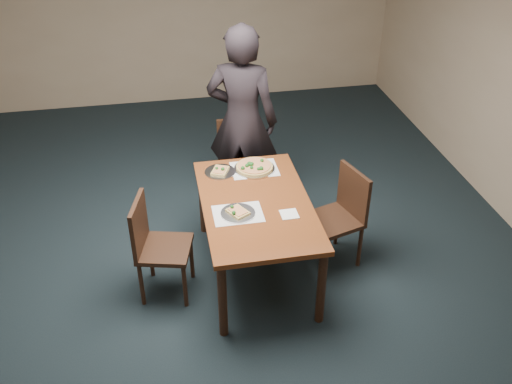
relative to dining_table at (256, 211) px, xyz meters
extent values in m
plane|color=black|center=(-0.36, -0.07, -0.66)|extent=(8.00, 8.00, 0.00)
plane|color=tan|center=(-0.36, 3.93, 0.74)|extent=(6.00, 0.00, 6.00)
cube|color=#592811|center=(0.00, 0.00, 0.07)|extent=(0.90, 1.50, 0.04)
cylinder|color=black|center=(-0.39, -0.69, -0.31)|extent=(0.07, 0.07, 0.70)
cylinder|color=black|center=(-0.39, 0.69, -0.31)|extent=(0.07, 0.07, 0.70)
cylinder|color=black|center=(0.39, -0.69, -0.31)|extent=(0.07, 0.07, 0.70)
cylinder|color=black|center=(0.39, 0.69, -0.31)|extent=(0.07, 0.07, 0.70)
cube|color=black|center=(0.04, 1.07, -0.21)|extent=(0.44, 0.44, 0.04)
cylinder|color=black|center=(-0.15, 0.90, -0.44)|extent=(0.04, 0.04, 0.43)
cylinder|color=black|center=(-0.13, 1.26, -0.44)|extent=(0.04, 0.04, 0.43)
cylinder|color=black|center=(0.21, 0.88, -0.44)|extent=(0.04, 0.04, 0.43)
cylinder|color=black|center=(0.23, 1.24, -0.44)|extent=(0.04, 0.04, 0.43)
cube|color=black|center=(0.05, 1.26, 0.03)|extent=(0.42, 0.06, 0.44)
cube|color=black|center=(-0.79, -0.10, -0.21)|extent=(0.51, 0.51, 0.04)
cylinder|color=black|center=(-0.66, -0.32, -0.44)|extent=(0.04, 0.04, 0.43)
cylinder|color=black|center=(-1.00, -0.24, -0.44)|extent=(0.04, 0.04, 0.43)
cylinder|color=black|center=(-0.57, 0.03, -0.44)|extent=(0.04, 0.04, 0.43)
cylinder|color=black|center=(-0.92, 0.11, -0.44)|extent=(0.04, 0.04, 0.43)
cube|color=black|center=(-0.97, -0.06, 0.03)|extent=(0.14, 0.42, 0.44)
cube|color=black|center=(0.70, 0.02, -0.21)|extent=(0.52, 0.52, 0.04)
cylinder|color=black|center=(0.48, 0.14, -0.44)|extent=(0.04, 0.04, 0.43)
cylinder|color=black|center=(0.82, 0.25, -0.44)|extent=(0.04, 0.04, 0.43)
cylinder|color=black|center=(0.58, -0.20, -0.44)|extent=(0.04, 0.04, 0.43)
cylinder|color=black|center=(0.93, -0.10, -0.44)|extent=(0.04, 0.04, 0.43)
cube|color=black|center=(0.89, 0.08, 0.03)|extent=(0.16, 0.41, 0.44)
imported|color=black|center=(0.07, 1.11, 0.30)|extent=(0.82, 0.69, 1.92)
cube|color=white|center=(0.09, 0.53, 0.09)|extent=(0.42, 0.32, 0.00)
cube|color=white|center=(-0.18, -0.14, 0.09)|extent=(0.40, 0.30, 0.00)
cylinder|color=silver|center=(0.09, 0.53, 0.10)|extent=(0.37, 0.37, 0.01)
cylinder|color=#B58C45|center=(0.09, 0.53, 0.12)|extent=(0.33, 0.33, 0.02)
cylinder|color=#E8C379|center=(0.09, 0.53, 0.13)|extent=(0.30, 0.30, 0.01)
sphere|color=#164A17|center=(-0.03, 0.48, 0.14)|extent=(0.04, 0.04, 0.04)
sphere|color=#164A17|center=(0.11, 0.44, 0.14)|extent=(0.03, 0.03, 0.03)
sphere|color=#164A17|center=(0.04, 0.54, 0.15)|extent=(0.04, 0.04, 0.04)
sphere|color=#164A17|center=(0.07, 0.54, 0.14)|extent=(0.03, 0.03, 0.03)
sphere|color=#164A17|center=(0.13, 0.44, 0.15)|extent=(0.04, 0.04, 0.04)
sphere|color=#164A17|center=(0.17, 0.58, 0.14)|extent=(0.03, 0.03, 0.03)
sphere|color=#164A17|center=(0.05, 0.48, 0.14)|extent=(0.03, 0.03, 0.03)
sphere|color=#164A17|center=(0.01, 0.52, 0.14)|extent=(0.03, 0.03, 0.03)
sphere|color=#164A17|center=(0.06, 0.53, 0.14)|extent=(0.03, 0.03, 0.03)
cylinder|color=silver|center=(-0.18, -0.14, 0.10)|extent=(0.28, 0.28, 0.01)
cube|color=#B58C45|center=(-0.18, -0.14, 0.11)|extent=(0.20, 0.21, 0.02)
cube|color=#E8C379|center=(-0.18, -0.14, 0.12)|extent=(0.16, 0.17, 0.01)
sphere|color=#164A17|center=(-0.22, -0.09, 0.13)|extent=(0.03, 0.03, 0.03)
sphere|color=#164A17|center=(-0.21, -0.18, 0.14)|extent=(0.03, 0.03, 0.03)
cylinder|color=silver|center=(-0.23, 0.53, 0.10)|extent=(0.28, 0.28, 0.01)
cube|color=#B58C45|center=(-0.23, 0.53, 0.11)|extent=(0.19, 0.21, 0.02)
cube|color=#E8C379|center=(-0.23, 0.53, 0.12)|extent=(0.15, 0.17, 0.01)
sphere|color=#164A17|center=(-0.21, 0.52, 0.13)|extent=(0.03, 0.03, 0.03)
sphere|color=#164A17|center=(-0.26, 0.54, 0.13)|extent=(0.03, 0.03, 0.03)
cube|color=white|center=(0.23, -0.23, 0.09)|extent=(0.14, 0.14, 0.01)
camera|label=1|loc=(-0.73, -3.86, 2.76)|focal=40.00mm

